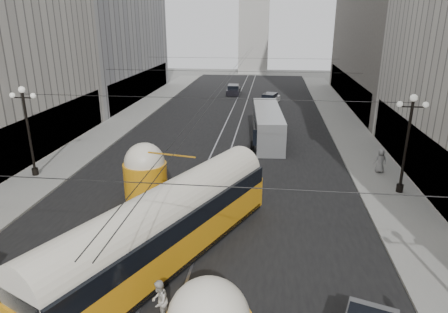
% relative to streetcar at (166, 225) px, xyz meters
% --- Properties ---
extents(road, '(20.00, 85.00, 0.02)m').
position_rel_streetcar_xyz_m(road, '(0.50, 23.62, -1.82)').
color(road, black).
rests_on(road, ground).
extents(sidewalk_left, '(4.00, 72.00, 0.15)m').
position_rel_streetcar_xyz_m(sidewalk_left, '(-11.50, 27.12, -1.74)').
color(sidewalk_left, gray).
rests_on(sidewalk_left, ground).
extents(sidewalk_right, '(4.00, 72.00, 0.15)m').
position_rel_streetcar_xyz_m(sidewalk_right, '(12.50, 27.12, -1.74)').
color(sidewalk_right, gray).
rests_on(sidewalk_right, ground).
extents(rail_left, '(0.12, 85.00, 0.04)m').
position_rel_streetcar_xyz_m(rail_left, '(-0.25, 23.62, -1.82)').
color(rail_left, gray).
rests_on(rail_left, ground).
extents(rail_right, '(0.12, 85.00, 0.04)m').
position_rel_streetcar_xyz_m(rail_right, '(1.25, 23.62, -1.82)').
color(rail_right, gray).
rests_on(rail_right, ground).
extents(lamppost_left_mid, '(1.86, 0.44, 6.37)m').
position_rel_streetcar_xyz_m(lamppost_left_mid, '(-12.10, 9.12, 1.93)').
color(lamppost_left_mid, black).
rests_on(lamppost_left_mid, sidewalk_left).
extents(lamppost_right_mid, '(1.86, 0.44, 6.37)m').
position_rel_streetcar_xyz_m(lamppost_right_mid, '(13.10, 9.12, 1.93)').
color(lamppost_right_mid, black).
rests_on(lamppost_right_mid, sidewalk_right).
extents(catenary, '(25.00, 72.00, 0.23)m').
position_rel_streetcar_xyz_m(catenary, '(0.62, 22.61, 4.07)').
color(catenary, black).
rests_on(catenary, ground).
extents(streetcar, '(8.70, 15.61, 3.72)m').
position_rel_streetcar_xyz_m(streetcar, '(0.00, 0.00, 0.00)').
color(streetcar, orange).
rests_on(streetcar, ground).
extents(city_bus, '(3.21, 11.45, 2.87)m').
position_rel_streetcar_xyz_m(city_bus, '(4.32, 20.58, -0.24)').
color(city_bus, '#A3A6A8').
rests_on(city_bus, ground).
extents(sedan_white_far, '(2.90, 4.67, 1.37)m').
position_rel_streetcar_xyz_m(sedan_white_far, '(4.37, 37.71, -1.19)').
color(sedan_white_far, silver).
rests_on(sedan_white_far, ground).
extents(sedan_dark_far, '(2.01, 4.57, 1.42)m').
position_rel_streetcar_xyz_m(sedan_dark_far, '(-1.14, 44.19, -1.17)').
color(sedan_dark_far, black).
rests_on(sedan_dark_far, ground).
extents(pedestrian_crossing_b, '(0.66, 0.84, 1.68)m').
position_rel_streetcar_xyz_m(pedestrian_crossing_b, '(0.74, -3.95, -0.98)').
color(pedestrian_crossing_b, beige).
rests_on(pedestrian_crossing_b, ground).
extents(pedestrian_sidewalk_right, '(0.91, 0.61, 1.77)m').
position_rel_streetcar_xyz_m(pedestrian_sidewalk_right, '(12.65, 12.56, -0.78)').
color(pedestrian_sidewalk_right, gray).
rests_on(pedestrian_sidewalk_right, sidewalk_right).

